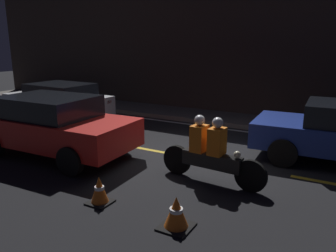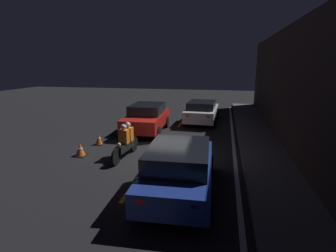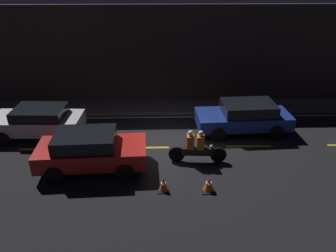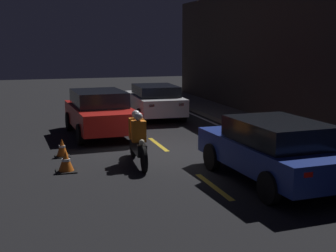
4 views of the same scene
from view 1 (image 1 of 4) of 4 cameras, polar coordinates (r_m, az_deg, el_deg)
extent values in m
plane|color=black|center=(8.38, 3.46, -5.41)|extent=(56.00, 56.00, 0.00)
cube|color=#605B56|center=(12.22, 12.43, 0.95)|extent=(28.00, 1.84, 0.15)
cube|color=#382D28|center=(12.94, 14.51, 13.13)|extent=(28.00, 0.30, 5.33)
cube|color=gold|center=(11.76, -21.34, -0.59)|extent=(2.00, 0.14, 0.01)
cube|color=gold|center=(8.83, -2.38, -4.32)|extent=(2.00, 0.14, 0.01)
cube|color=silver|center=(11.16, 10.60, -0.61)|extent=(25.20, 0.14, 0.01)
cube|color=silver|center=(12.81, -18.64, 3.70)|extent=(4.10, 1.94, 0.67)
cube|color=black|center=(12.57, -18.25, 6.06)|extent=(2.28, 1.69, 0.42)
cube|color=red|center=(10.93, -14.35, 3.20)|extent=(0.07, 0.20, 0.10)
cube|color=red|center=(11.75, -10.29, 4.16)|extent=(0.07, 0.20, 0.10)
cylinder|color=black|center=(13.36, -24.85, 2.06)|extent=(0.61, 0.20, 0.61)
cylinder|color=black|center=(14.36, -19.08, 3.37)|extent=(0.61, 0.20, 0.61)
cylinder|color=black|center=(11.38, -17.83, 0.80)|extent=(0.61, 0.20, 0.61)
cylinder|color=black|center=(12.55, -11.80, 2.39)|extent=(0.61, 0.20, 0.61)
cube|color=red|center=(8.81, -18.85, -0.63)|extent=(4.19, 2.01, 0.68)
cube|color=black|center=(8.83, -20.09, 3.26)|extent=(2.33, 1.75, 0.51)
cube|color=red|center=(10.65, -24.28, 2.27)|extent=(0.07, 0.20, 0.10)
cylinder|color=black|center=(8.73, -8.57, -2.44)|extent=(0.67, 0.21, 0.66)
cylinder|color=black|center=(7.43, -16.68, -5.90)|extent=(0.67, 0.21, 0.66)
cylinder|color=black|center=(10.39, -20.10, -0.48)|extent=(0.67, 0.21, 0.66)
cylinder|color=black|center=(8.07, 19.33, -4.46)|extent=(0.68, 0.21, 0.67)
cylinder|color=black|center=(9.77, 20.79, -1.40)|extent=(0.68, 0.21, 0.67)
cylinder|color=black|center=(6.57, 14.20, -8.45)|extent=(0.65, 0.12, 0.65)
cylinder|color=black|center=(7.23, 1.59, -5.89)|extent=(0.66, 0.14, 0.65)
cube|color=black|center=(6.80, 7.62, -5.97)|extent=(1.29, 0.32, 0.30)
sphere|color=#F2EABF|center=(6.53, 11.96, -4.89)|extent=(0.14, 0.14, 0.14)
cube|color=orange|center=(6.63, 8.52, -2.67)|extent=(0.30, 0.38, 0.55)
sphere|color=silver|center=(6.53, 8.64, 0.57)|extent=(0.22, 0.22, 0.22)
cube|color=orange|center=(6.80, 5.46, -2.15)|extent=(0.30, 0.38, 0.55)
sphere|color=silver|center=(6.70, 5.54, 1.01)|extent=(0.22, 0.22, 0.22)
cube|color=black|center=(6.20, -11.74, -12.86)|extent=(0.41, 0.41, 0.03)
cone|color=orange|center=(6.09, -11.87, -10.71)|extent=(0.32, 0.32, 0.48)
cylinder|color=white|center=(6.08, -11.88, -10.50)|extent=(0.17, 0.17, 0.06)
cube|color=black|center=(5.37, 1.43, -17.10)|extent=(0.50, 0.50, 0.03)
cone|color=orange|center=(5.24, 1.44, -14.65)|extent=(0.38, 0.38, 0.49)
cylinder|color=white|center=(5.23, 1.45, -14.42)|extent=(0.21, 0.21, 0.06)
camera|label=2|loc=(12.01, 67.13, 9.81)|focal=28.00mm
camera|label=3|loc=(7.84, -121.75, 27.34)|focal=35.00mm
camera|label=4|loc=(9.87, 101.17, -0.32)|focal=50.00mm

